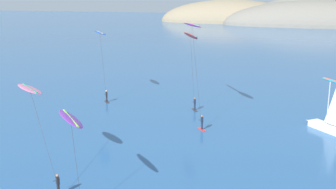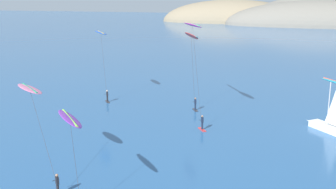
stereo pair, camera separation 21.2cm
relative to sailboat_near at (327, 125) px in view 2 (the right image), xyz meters
name	(u,v)px [view 2 (the right image)]	position (x,y,z in m)	size (l,w,h in m)	color
headland_island	(293,24)	(-1.52, 165.89, -0.64)	(123.03, 47.29, 27.37)	#84755B
sailboat_near	(327,125)	(0.00, 0.00, 0.00)	(4.60, 5.14, 5.70)	white
kitesurfer_blue	(101,38)	(-30.38, 7.56, 8.03)	(4.30, 5.63, 9.74)	#2D2D33
kitesurfer_red	(192,42)	(-16.91, 6.14, 8.10)	(3.62, 5.66, 9.96)	#2D2D33
kitesurfer_magenta	(193,34)	(-15.27, -0.60, 9.82)	(4.38, 6.31, 11.72)	red
kitesurfer_pink	(32,96)	(-25.20, -18.18, 6.01)	(7.26, 6.71, 7.51)	yellow
kitesurfer_purple	(71,126)	(-19.37, -22.47, 5.23)	(4.11, 4.68, 6.76)	silver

